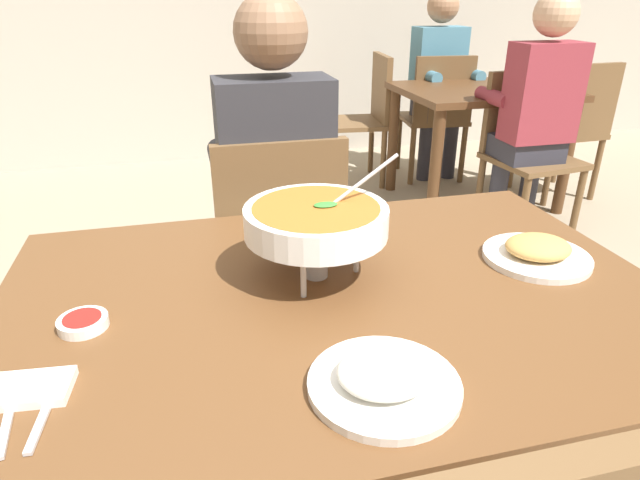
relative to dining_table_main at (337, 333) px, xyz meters
name	(u,v)px	position (x,y,z in m)	size (l,w,h in m)	color
dining_table_main	(337,333)	(0.00, 0.00, 0.00)	(1.36, 0.92, 0.75)	brown
chair_diner_main	(278,244)	(0.00, 0.75, -0.14)	(0.44, 0.44, 0.90)	brown
diner_main	(274,176)	(0.00, 0.78, 0.10)	(0.40, 0.45, 1.31)	#2D2D38
curry_bowl	(316,221)	(-0.03, 0.08, 0.23)	(0.33, 0.30, 0.26)	silver
rice_plate	(384,378)	(-0.01, -0.30, 0.12)	(0.24, 0.24, 0.06)	white
appetizer_plate	(537,252)	(0.48, 0.03, 0.12)	(0.24, 0.24, 0.06)	white
sauce_dish	(83,322)	(-0.49, -0.01, 0.11)	(0.09, 0.09, 0.02)	white
napkin_folded	(31,389)	(-0.54, -0.18, 0.11)	(0.12, 0.08, 0.02)	white
fork_utensil	(8,416)	(-0.56, -0.23, 0.10)	(0.01, 0.17, 0.01)	silver
spoon_utensil	(46,410)	(-0.51, -0.23, 0.10)	(0.01, 0.17, 0.01)	silver
dining_table_far	(480,109)	(1.56, 2.18, -0.03)	(1.00, 0.80, 0.75)	#51331C
chair_bg_left	(524,144)	(1.59, 1.73, -0.14)	(0.49, 0.49, 0.90)	brown
chair_bg_middle	(437,111)	(1.50, 2.67, -0.14)	(0.49, 0.49, 0.90)	brown
chair_bg_right	(366,112)	(0.99, 2.76, -0.14)	(0.48, 0.48, 0.90)	brown
chair_bg_corner	(571,124)	(2.18, 2.09, -0.14)	(0.46, 0.46, 0.90)	brown
patron_bg_left	(536,106)	(1.55, 1.61, 0.10)	(0.40, 0.45, 1.31)	#2D2D38
patron_bg_middle	(439,75)	(1.54, 2.76, 0.10)	(0.40, 0.45, 1.31)	#2D2D38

